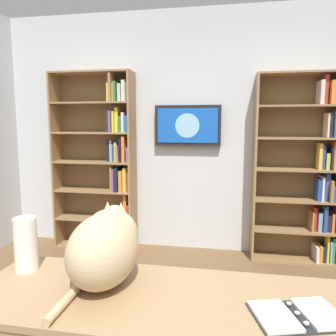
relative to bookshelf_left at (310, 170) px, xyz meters
name	(u,v)px	position (x,y,z in m)	size (l,w,h in m)	color
wall_back	(193,133)	(1.24, -0.17, 0.37)	(4.52, 0.06, 2.70)	silver
bookshelf_left	(310,170)	(0.00, 0.00, 0.00)	(0.92, 0.28, 1.96)	#937047
bookshelf_right	(104,163)	(2.25, 0.00, 0.03)	(0.94, 0.28, 2.03)	#937047
wall_mounted_tv	(188,126)	(1.29, -0.08, 0.45)	(0.73, 0.07, 0.45)	black
desk	(160,322)	(1.11, 2.34, -0.35)	(1.67, 0.60, 0.73)	#A37F56
cat	(106,245)	(1.38, 2.23, -0.07)	(0.30, 0.56, 0.35)	#D1B284
open_binder	(297,315)	(0.57, 2.37, -0.24)	(0.38, 0.30, 0.02)	#26262B
paper_towel_roll	(26,244)	(1.82, 2.18, -0.12)	(0.11, 0.11, 0.27)	white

